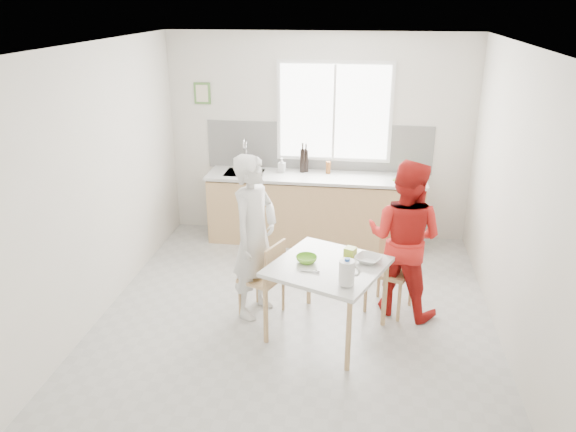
% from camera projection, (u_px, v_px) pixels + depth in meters
% --- Properties ---
extents(ground, '(4.50, 4.50, 0.00)m').
position_uv_depth(ground, '(296.00, 315.00, 5.83)').
color(ground, '#B7B7B2').
rests_on(ground, ground).
extents(room_shell, '(4.50, 4.50, 4.50)m').
position_uv_depth(room_shell, '(297.00, 163.00, 5.23)').
color(room_shell, silver).
rests_on(room_shell, ground).
extents(window, '(1.50, 0.06, 1.30)m').
position_uv_depth(window, '(334.00, 112.00, 7.24)').
color(window, white).
rests_on(window, room_shell).
extents(backsplash, '(3.00, 0.02, 0.65)m').
position_uv_depth(backsplash, '(318.00, 147.00, 7.45)').
color(backsplash, white).
rests_on(backsplash, room_shell).
extents(picture_frame, '(0.22, 0.03, 0.28)m').
position_uv_depth(picture_frame, '(202.00, 93.00, 7.40)').
color(picture_frame, '#52833B').
rests_on(picture_frame, room_shell).
extents(kitchen_counter, '(2.84, 0.64, 1.37)m').
position_uv_depth(kitchen_counter, '(315.00, 211.00, 7.48)').
color(kitchen_counter, tan).
rests_on(kitchen_counter, ground).
extents(dining_table, '(1.26, 1.26, 0.75)m').
position_uv_depth(dining_table, '(328.00, 272.00, 5.28)').
color(dining_table, silver).
rests_on(dining_table, ground).
extents(chair_left, '(0.49, 0.49, 0.82)m').
position_uv_depth(chair_left, '(266.00, 276.00, 5.69)').
color(chair_left, tan).
rests_on(chair_left, ground).
extents(chair_far, '(0.55, 0.55, 0.92)m').
position_uv_depth(chair_far, '(393.00, 263.00, 5.83)').
color(chair_far, tan).
rests_on(chair_far, ground).
extents(person_white, '(0.61, 0.73, 1.70)m').
position_uv_depth(person_white, '(254.00, 237.00, 5.61)').
color(person_white, silver).
rests_on(person_white, ground).
extents(person_red, '(0.97, 0.88, 1.64)m').
position_uv_depth(person_red, '(404.00, 239.00, 5.64)').
color(person_red, red).
rests_on(person_red, ground).
extents(bowl_green, '(0.26, 0.26, 0.06)m').
position_uv_depth(bowl_green, '(307.00, 259.00, 5.30)').
color(bowl_green, '#70BF2C').
rests_on(bowl_green, dining_table).
extents(bowl_white, '(0.31, 0.31, 0.06)m').
position_uv_depth(bowl_white, '(368.00, 259.00, 5.30)').
color(bowl_white, silver).
rests_on(bowl_white, dining_table).
extents(milk_jug, '(0.19, 0.14, 0.24)m').
position_uv_depth(milk_jug, '(347.00, 272.00, 4.83)').
color(milk_jug, white).
rests_on(milk_jug, dining_table).
extents(green_box, '(0.13, 0.13, 0.09)m').
position_uv_depth(green_box, '(350.00, 252.00, 5.42)').
color(green_box, '#98B529').
rests_on(green_box, dining_table).
extents(spoon, '(0.16, 0.02, 0.01)m').
position_uv_depth(spoon, '(309.00, 271.00, 5.11)').
color(spoon, '#A5A5AA').
rests_on(spoon, dining_table).
extents(cutting_board, '(0.42, 0.36, 0.01)m').
position_uv_depth(cutting_board, '(409.00, 180.00, 7.10)').
color(cutting_board, '#80B92A').
rests_on(cutting_board, kitchen_counter).
extents(wine_bottle_a, '(0.07, 0.07, 0.32)m').
position_uv_depth(wine_bottle_a, '(303.00, 160.00, 7.38)').
color(wine_bottle_a, black).
rests_on(wine_bottle_a, kitchen_counter).
extents(wine_bottle_b, '(0.07, 0.07, 0.30)m').
position_uv_depth(wine_bottle_b, '(306.00, 161.00, 7.41)').
color(wine_bottle_b, black).
rests_on(wine_bottle_b, kitchen_counter).
extents(jar_amber, '(0.06, 0.06, 0.16)m').
position_uv_depth(jar_amber, '(328.00, 168.00, 7.35)').
color(jar_amber, '#955220').
rests_on(jar_amber, kitchen_counter).
extents(soap_bottle, '(0.10, 0.10, 0.19)m').
position_uv_depth(soap_bottle, '(282.00, 165.00, 7.42)').
color(soap_bottle, '#999999').
rests_on(soap_bottle, kitchen_counter).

